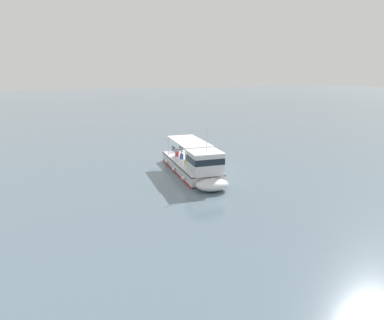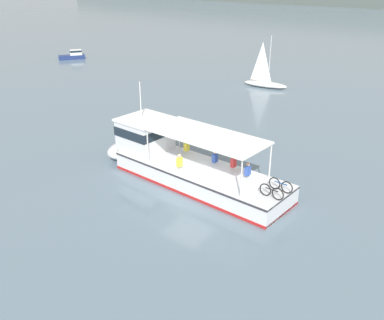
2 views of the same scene
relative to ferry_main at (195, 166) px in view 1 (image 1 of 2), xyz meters
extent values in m
plane|color=slate|center=(1.78, -1.23, -1.02)|extent=(400.00, 400.00, 0.00)
cube|color=silver|center=(1.61, -0.04, -0.47)|extent=(10.87, 3.43, 1.10)
ellipsoid|color=silver|center=(-4.58, 0.09, -0.47)|extent=(2.26, 2.99, 1.01)
cube|color=red|center=(1.61, -0.04, -0.92)|extent=(10.87, 3.47, 0.16)
cube|color=#2D2D33|center=(1.61, -0.04, 0.00)|extent=(10.87, 3.49, 0.10)
cube|color=silver|center=(-2.79, 0.05, 1.03)|extent=(2.66, 2.77, 1.90)
cube|color=#19232D|center=(-2.79, 0.05, 1.37)|extent=(2.70, 2.84, 0.56)
cube|color=white|center=(-2.79, 0.05, 2.04)|extent=(2.82, 2.94, 0.12)
cube|color=white|center=(2.06, -0.05, 2.13)|extent=(6.76, 3.08, 0.10)
cylinder|color=silver|center=(-1.21, -1.34, 1.08)|extent=(0.08, 0.08, 2.00)
cylinder|color=silver|center=(-1.16, 1.38, 1.08)|extent=(0.08, 0.08, 2.00)
cylinder|color=silver|center=(5.28, -1.48, 1.08)|extent=(0.08, 0.08, 2.00)
cylinder|color=silver|center=(5.34, 1.24, 1.08)|extent=(0.08, 0.08, 2.00)
cylinder|color=silver|center=(-3.09, 0.06, 3.20)|extent=(0.06, 0.06, 2.20)
sphere|color=white|center=(-1.75, 1.81, -0.52)|extent=(0.36, 0.36, 0.36)
sphere|color=white|center=(1.55, 1.74, -0.52)|extent=(0.36, 0.36, 0.36)
sphere|color=white|center=(4.65, 1.68, -0.52)|extent=(0.36, 0.36, 0.36)
torus|color=black|center=(6.15, -0.58, 0.41)|extent=(0.66, 0.07, 0.66)
torus|color=black|center=(6.85, -0.60, 0.41)|extent=(0.66, 0.07, 0.66)
cylinder|color=#232328|center=(6.50, -0.59, 0.53)|extent=(0.70, 0.07, 0.06)
torus|color=black|center=(6.17, 0.31, 0.41)|extent=(0.66, 0.07, 0.66)
torus|color=black|center=(6.87, 0.30, 0.41)|extent=(0.66, 0.07, 0.66)
cylinder|color=#1E478C|center=(6.52, 0.31, 0.53)|extent=(0.70, 0.07, 0.06)
cube|color=#2D4CA5|center=(4.44, 0.50, 0.54)|extent=(0.23, 0.32, 0.52)
sphere|color=tan|center=(4.44, 0.50, 0.91)|extent=(0.20, 0.20, 0.20)
cube|color=red|center=(3.26, 0.88, 0.54)|extent=(0.23, 0.32, 0.52)
sphere|color=beige|center=(3.26, 0.88, 0.91)|extent=(0.20, 0.20, 0.20)
cube|color=#2D4CA5|center=(2.08, 0.74, 0.54)|extent=(0.23, 0.32, 0.52)
sphere|color=beige|center=(2.08, 0.74, 0.91)|extent=(0.20, 0.20, 0.20)
cube|color=yellow|center=(0.86, -0.96, 0.54)|extent=(0.23, 0.32, 0.52)
sphere|color=tan|center=(0.86, -0.96, 0.91)|extent=(0.20, 0.20, 0.20)
cube|color=yellow|center=(-0.27, 1.03, 0.54)|extent=(0.23, 0.32, 0.52)
sphere|color=tan|center=(-0.27, 1.03, 0.91)|extent=(0.20, 0.20, 0.20)
camera|label=1|loc=(-30.69, 11.07, 8.91)|focal=32.16mm
camera|label=2|loc=(14.93, -17.14, 10.22)|focal=39.30mm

